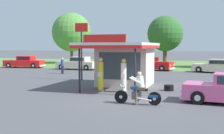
{
  "coord_description": "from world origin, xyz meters",
  "views": [
    {
      "loc": [
        3.84,
        -14.52,
        2.8
      ],
      "look_at": [
        -1.97,
        3.84,
        1.4
      ],
      "focal_mm": 46.22,
      "sensor_mm": 36.0,
      "label": 1
    }
  ],
  "objects_px": {
    "bystander_leaning_by_kiosk": "(62,65)",
    "roadside_pole_sign": "(82,41)",
    "motorcycle_with_rider": "(138,91)",
    "parked_car_back_row_right": "(150,64)",
    "parked_car_back_row_centre": "(24,62)",
    "gas_pump_offside": "(124,77)",
    "parked_car_back_row_far_right": "(217,67)",
    "spare_tire_stack": "(169,88)",
    "parked_car_back_row_far_left": "(77,64)",
    "gas_pump_nearside": "(101,76)"
  },
  "relations": [
    {
      "from": "bystander_leaning_by_kiosk",
      "to": "roadside_pole_sign",
      "type": "xyz_separation_m",
      "value": [
        4.12,
        -4.6,
        2.33
      ]
    },
    {
      "from": "motorcycle_with_rider",
      "to": "roadside_pole_sign",
      "type": "xyz_separation_m",
      "value": [
        -6.53,
        8.21,
        2.54
      ]
    },
    {
      "from": "parked_car_back_row_right",
      "to": "parked_car_back_row_centre",
      "type": "distance_m",
      "value": 16.37
    },
    {
      "from": "motorcycle_with_rider",
      "to": "gas_pump_offside",
      "type": "bearing_deg",
      "value": 116.39
    },
    {
      "from": "motorcycle_with_rider",
      "to": "bystander_leaning_by_kiosk",
      "type": "bearing_deg",
      "value": 129.74
    },
    {
      "from": "parked_car_back_row_far_right",
      "to": "spare_tire_stack",
      "type": "relative_size",
      "value": 8.6
    },
    {
      "from": "parked_car_back_row_right",
      "to": "parked_car_back_row_far_left",
      "type": "bearing_deg",
      "value": -166.67
    },
    {
      "from": "parked_car_back_row_centre",
      "to": "roadside_pole_sign",
      "type": "relative_size",
      "value": 1.16
    },
    {
      "from": "gas_pump_offside",
      "to": "parked_car_back_row_right",
      "type": "distance_m",
      "value": 16.84
    },
    {
      "from": "gas_pump_offside",
      "to": "parked_car_back_row_far_right",
      "type": "bearing_deg",
      "value": 68.9
    },
    {
      "from": "parked_car_back_row_far_left",
      "to": "parked_car_back_row_right",
      "type": "height_order",
      "value": "parked_car_back_row_right"
    },
    {
      "from": "motorcycle_with_rider",
      "to": "bystander_leaning_by_kiosk",
      "type": "xyz_separation_m",
      "value": [
        -10.65,
        12.81,
        0.21
      ]
    },
    {
      "from": "gas_pump_offside",
      "to": "motorcycle_with_rider",
      "type": "distance_m",
      "value": 3.67
    },
    {
      "from": "parked_car_back_row_right",
      "to": "bystander_leaning_by_kiosk",
      "type": "bearing_deg",
      "value": -136.6
    },
    {
      "from": "gas_pump_nearside",
      "to": "parked_car_back_row_far_left",
      "type": "bearing_deg",
      "value": 119.26
    },
    {
      "from": "gas_pump_nearside",
      "to": "motorcycle_with_rider",
      "type": "height_order",
      "value": "gas_pump_nearside"
    },
    {
      "from": "roadside_pole_sign",
      "to": "spare_tire_stack",
      "type": "relative_size",
      "value": 7.77
    },
    {
      "from": "gas_pump_offside",
      "to": "roadside_pole_sign",
      "type": "relative_size",
      "value": 0.44
    },
    {
      "from": "roadside_pole_sign",
      "to": "gas_pump_nearside",
      "type": "bearing_deg",
      "value": -55.21
    },
    {
      "from": "gas_pump_nearside",
      "to": "parked_car_back_row_centre",
      "type": "bearing_deg",
      "value": 136.1
    },
    {
      "from": "gas_pump_offside",
      "to": "motorcycle_with_rider",
      "type": "xyz_separation_m",
      "value": [
        1.63,
        -3.28,
        -0.29
      ]
    },
    {
      "from": "gas_pump_offside",
      "to": "parked_car_back_row_far_right",
      "type": "distance_m",
      "value": 16.53
    },
    {
      "from": "bystander_leaning_by_kiosk",
      "to": "motorcycle_with_rider",
      "type": "bearing_deg",
      "value": -50.26
    },
    {
      "from": "motorcycle_with_rider",
      "to": "roadside_pole_sign",
      "type": "distance_m",
      "value": 10.79
    },
    {
      "from": "motorcycle_with_rider",
      "to": "parked_car_back_row_far_left",
      "type": "xyz_separation_m",
      "value": [
        -11.39,
        18.07,
        0.05
      ]
    },
    {
      "from": "parked_car_back_row_far_left",
      "to": "parked_car_back_row_centre",
      "type": "bearing_deg",
      "value": 174.27
    },
    {
      "from": "bystander_leaning_by_kiosk",
      "to": "gas_pump_offside",
      "type": "bearing_deg",
      "value": -46.57
    },
    {
      "from": "parked_car_back_row_far_left",
      "to": "parked_car_back_row_right",
      "type": "bearing_deg",
      "value": 13.33
    },
    {
      "from": "parked_car_back_row_far_right",
      "to": "spare_tire_stack",
      "type": "bearing_deg",
      "value": -103.73
    },
    {
      "from": "parked_car_back_row_far_left",
      "to": "parked_car_back_row_centre",
      "type": "distance_m",
      "value": 7.95
    },
    {
      "from": "motorcycle_with_rider",
      "to": "bystander_leaning_by_kiosk",
      "type": "height_order",
      "value": "bystander_leaning_by_kiosk"
    },
    {
      "from": "gas_pump_nearside",
      "to": "bystander_leaning_by_kiosk",
      "type": "distance_m",
      "value": 12.16
    },
    {
      "from": "parked_car_back_row_far_left",
      "to": "spare_tire_stack",
      "type": "relative_size",
      "value": 8.51
    },
    {
      "from": "gas_pump_offside",
      "to": "spare_tire_stack",
      "type": "relative_size",
      "value": 3.42
    },
    {
      "from": "motorcycle_with_rider",
      "to": "parked_car_back_row_centre",
      "type": "distance_m",
      "value": 26.99
    },
    {
      "from": "roadside_pole_sign",
      "to": "gas_pump_offside",
      "type": "bearing_deg",
      "value": -45.17
    },
    {
      "from": "bystander_leaning_by_kiosk",
      "to": "roadside_pole_sign",
      "type": "bearing_deg",
      "value": -48.14
    },
    {
      "from": "gas_pump_nearside",
      "to": "parked_car_back_row_right",
      "type": "height_order",
      "value": "gas_pump_nearside"
    },
    {
      "from": "roadside_pole_sign",
      "to": "bystander_leaning_by_kiosk",
      "type": "bearing_deg",
      "value": 131.86
    },
    {
      "from": "gas_pump_nearside",
      "to": "spare_tire_stack",
      "type": "distance_m",
      "value": 4.36
    },
    {
      "from": "parked_car_back_row_far_right",
      "to": "roadside_pole_sign",
      "type": "relative_size",
      "value": 1.11
    },
    {
      "from": "gas_pump_nearside",
      "to": "parked_car_back_row_right",
      "type": "relative_size",
      "value": 0.38
    },
    {
      "from": "parked_car_back_row_far_right",
      "to": "parked_car_back_row_right",
      "type": "distance_m",
      "value": 7.43
    },
    {
      "from": "gas_pump_offside",
      "to": "bystander_leaning_by_kiosk",
      "type": "relative_size",
      "value": 1.26
    },
    {
      "from": "parked_car_back_row_far_left",
      "to": "parked_car_back_row_centre",
      "type": "height_order",
      "value": "parked_car_back_row_far_left"
    },
    {
      "from": "gas_pump_nearside",
      "to": "parked_car_back_row_far_right",
      "type": "distance_m",
      "value": 17.12
    },
    {
      "from": "parked_car_back_row_centre",
      "to": "spare_tire_stack",
      "type": "bearing_deg",
      "value": -34.89
    },
    {
      "from": "bystander_leaning_by_kiosk",
      "to": "parked_car_back_row_far_right",
      "type": "bearing_deg",
      "value": 21.47
    },
    {
      "from": "parked_car_back_row_centre",
      "to": "roadside_pole_sign",
      "type": "height_order",
      "value": "roadside_pole_sign"
    },
    {
      "from": "parked_car_back_row_far_left",
      "to": "parked_car_back_row_right",
      "type": "xyz_separation_m",
      "value": [
        8.42,
        1.99,
        0.02
      ]
    }
  ]
}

